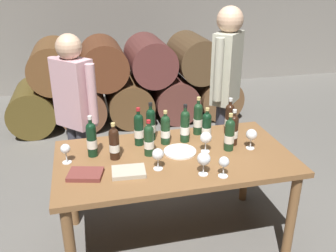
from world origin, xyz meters
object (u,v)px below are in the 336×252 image
wine_bottle_4 (185,126)px  taster_seated_left (75,108)px  wine_glass_5 (251,135)px  wine_glass_1 (224,163)px  wine_glass_3 (65,150)px  wine_bottle_11 (92,139)px  leather_ledger (85,174)px  serving_plate (180,151)px  dining_table (174,167)px  wine_bottle_6 (151,124)px  tasting_notebook (129,172)px  wine_bottle_3 (114,143)px  wine_bottle_8 (198,118)px  wine_glass_4 (158,155)px  wine_bottle_9 (207,126)px  wine_glass_0 (204,159)px  wine_bottle_1 (139,129)px  wine_bottle_2 (165,129)px  wine_glass_2 (206,138)px  wine_bottle_7 (149,140)px  wine_bottle_10 (229,134)px  sommelier_presenting (226,82)px  wine_bottle_5 (229,118)px  wine_bottle_0 (233,129)px

wine_bottle_4 → taster_seated_left: bearing=148.3°
wine_glass_5 → wine_glass_1: bearing=-136.4°
wine_glass_3 → wine_bottle_11: bearing=19.0°
leather_ledger → serving_plate: (0.69, 0.18, -0.01)m
dining_table → wine_bottle_6: (-0.11, 0.31, 0.22)m
wine_glass_5 → tasting_notebook: size_ratio=0.71×
taster_seated_left → wine_bottle_3: bearing=-68.7°
wine_bottle_3 → wine_bottle_8: 0.75m
wine_bottle_3 → wine_bottle_11: 0.17m
wine_glass_4 → taster_seated_left: (-0.52, 0.88, 0.05)m
wine_glass_3 → wine_glass_4: wine_glass_4 is taller
wine_bottle_6 → wine_glass_5: (0.70, -0.33, -0.02)m
wine_bottle_9 → wine_glass_4: 0.58m
wine_bottle_4 → wine_glass_4: size_ratio=2.00×
wine_bottle_6 → taster_seated_left: bearing=144.3°
wine_bottle_3 → wine_glass_1: bearing=-31.8°
wine_glass_0 → wine_bottle_3: bearing=146.6°
dining_table → wine_bottle_1: size_ratio=5.64×
wine_bottle_2 → serving_plate: 0.22m
wine_bottle_4 → leather_ledger: wine_bottle_4 is taller
wine_glass_2 → serving_plate: wine_glass_2 is taller
wine_bottle_7 → wine_glass_0: wine_bottle_7 is taller
taster_seated_left → wine_glass_0: bearing=-51.8°
dining_table → wine_bottle_11: (-0.57, 0.14, 0.22)m
wine_bottle_11 → serving_plate: (0.63, -0.10, -0.13)m
wine_bottle_10 → sommelier_presenting: 0.81m
wine_bottle_8 → wine_bottle_11: 0.87m
wine_bottle_5 → wine_glass_5: 0.30m
wine_glass_3 → taster_seated_left: (0.08, 0.64, 0.06)m
wine_glass_2 → taster_seated_left: (-0.92, 0.71, 0.05)m
tasting_notebook → serving_plate: bearing=31.3°
dining_table → wine_bottle_10: size_ratio=5.86×
wine_bottle_1 → wine_bottle_5: 0.75m
dining_table → sommelier_presenting: 1.08m
dining_table → wine_glass_4: 0.30m
wine_bottle_4 → wine_bottle_10: bearing=-37.5°
wine_bottle_1 → wine_bottle_7: bearing=-76.9°
wine_bottle_1 → wine_glass_5: size_ratio=1.92×
wine_bottle_8 → tasting_notebook: (-0.64, -0.50, -0.12)m
wine_glass_2 → wine_glass_5: bearing=-4.6°
wine_bottle_8 → sommelier_presenting: (0.40, 0.42, 0.15)m
wine_bottle_3 → taster_seated_left: size_ratio=0.18×
wine_bottle_8 → wine_glass_5: size_ratio=2.02×
dining_table → wine_bottle_0: 0.53m
wine_bottle_5 → wine_bottle_11: 1.11m
wine_bottle_6 → wine_glass_2: size_ratio=1.94×
wine_bottle_3 → tasting_notebook: wine_bottle_3 is taller
wine_glass_1 → wine_glass_2: bearing=90.1°
dining_table → wine_bottle_0: (0.48, 0.08, 0.22)m
wine_bottle_4 → wine_bottle_7: wine_bottle_4 is taller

